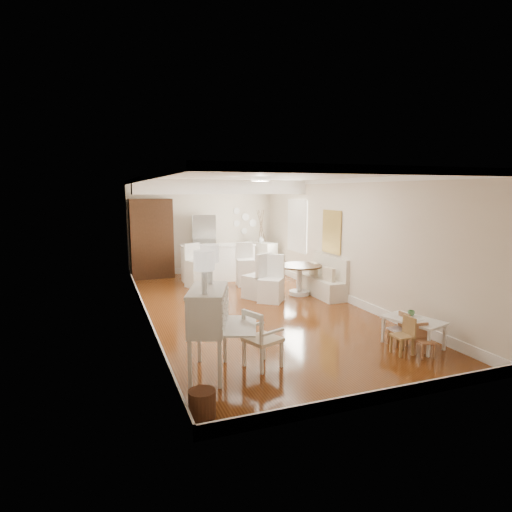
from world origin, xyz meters
TOP-DOWN VIEW (x-y plane):
  - room at (0.04, 0.32)m, footprint 9.00×9.04m
  - secretary_bureau at (-1.70, -2.95)m, footprint 1.24×1.25m
  - gustavian_armchair at (-0.90, -2.97)m, footprint 0.64×0.64m
  - wicker_basket at (-2.05, -4.03)m, footprint 0.39×0.39m
  - kids_table at (1.70, -3.06)m, footprint 0.80×1.04m
  - kids_chair_a at (1.31, -3.27)m, footprint 0.29×0.29m
  - kids_chair_b at (1.51, -2.92)m, footprint 0.27×0.27m
  - kids_chair_c at (1.56, -3.49)m, footprint 0.27×0.27m
  - banquette at (1.99, 0.50)m, footprint 0.52×1.60m
  - dining_table at (1.51, 0.77)m, footprint 1.28×1.28m
  - slip_chair_near at (0.61, 0.39)m, footprint 0.73×0.73m
  - slip_chair_far at (0.42, 0.83)m, footprint 0.71×0.72m
  - breakfast_counter at (0.10, 3.10)m, footprint 2.05×0.65m
  - bar_stool_left at (-0.67, 2.47)m, footprint 0.59×0.59m
  - bar_stool_right at (0.61, 2.20)m, footprint 0.52×0.52m
  - pantry_cabinet at (-1.60, 4.18)m, footprint 1.20×0.60m
  - fridge at (0.30, 4.15)m, footprint 0.75×0.65m
  - sideboard at (1.66, 3.75)m, footprint 0.81×1.10m
  - pencil_cup at (1.79, -2.89)m, footprint 0.14×0.14m
  - branch_vase at (1.66, 3.78)m, footprint 0.19×0.19m

SIDE VIEW (x-z plane):
  - wicker_basket at x=-2.05m, z-range 0.00..0.31m
  - kids_table at x=1.70m, z-range 0.00..0.46m
  - kids_chair_c at x=1.56m, z-range 0.00..0.51m
  - kids_chair_b at x=1.51m, z-range 0.00..0.55m
  - kids_chair_a at x=1.31m, z-range 0.00..0.60m
  - dining_table at x=1.51m, z-range 0.00..0.74m
  - gustavian_armchair at x=-0.90m, z-range 0.00..0.86m
  - sideboard at x=1.66m, z-range 0.00..0.96m
  - banquette at x=1.99m, z-range 0.00..0.98m
  - pencil_cup at x=1.79m, z-range 0.46..0.55m
  - breakfast_counter at x=0.10m, z-range 0.00..1.03m
  - slip_chair_near at x=0.61m, z-range 0.00..1.07m
  - slip_chair_far at x=0.42m, z-range 0.00..1.09m
  - bar_stool_right at x=0.61m, z-range 0.00..1.15m
  - bar_stool_left at x=-0.67m, z-range 0.00..1.15m
  - secretary_bureau at x=-1.70m, z-range 0.00..1.22m
  - fridge at x=0.30m, z-range 0.00..1.80m
  - branch_vase at x=1.66m, z-range 0.96..1.15m
  - pantry_cabinet at x=-1.60m, z-range 0.00..2.30m
  - room at x=0.04m, z-range 0.57..3.39m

